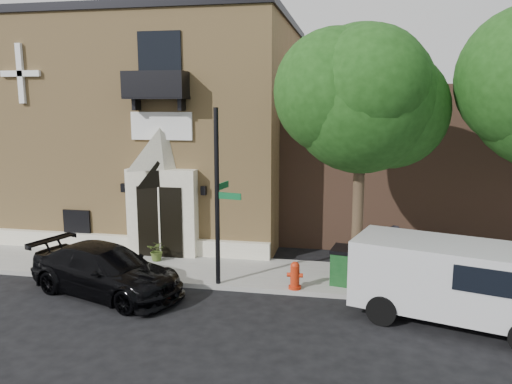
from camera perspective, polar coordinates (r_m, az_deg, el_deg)
ground at (r=16.34m, az=-10.70°, el=-10.52°), size 120.00×120.00×0.00m
sidewalk at (r=17.33m, az=-5.75°, el=-8.91°), size 42.00×3.00×0.15m
church at (r=23.82m, az=-10.75°, el=7.36°), size 12.20×11.01×9.30m
neighbour_building at (r=24.13m, az=25.86°, el=3.14°), size 18.00×8.00×6.40m
street_tree_left at (r=14.52m, az=12.12°, el=10.51°), size 4.97×4.38×7.77m
black_sedan at (r=15.88m, az=-16.77°, el=-8.57°), size 5.48×3.55×1.48m
cargo_van at (r=14.12m, az=22.76°, el=-9.37°), size 5.59×3.51×2.13m
street_sign at (r=15.19m, az=-4.38°, el=-0.61°), size 0.86×0.95×5.44m
fire_hydrant at (r=15.35m, az=4.47°, el=-9.49°), size 0.49×0.39×0.85m
dumpster at (r=15.92m, az=11.79°, el=-8.36°), size 1.87×1.27×1.13m
planter at (r=18.28m, az=-11.21°, el=-6.58°), size 0.67×0.58×0.74m
pedestrian_near at (r=16.51m, az=15.33°, el=-6.68°), size 0.77×0.74×1.78m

